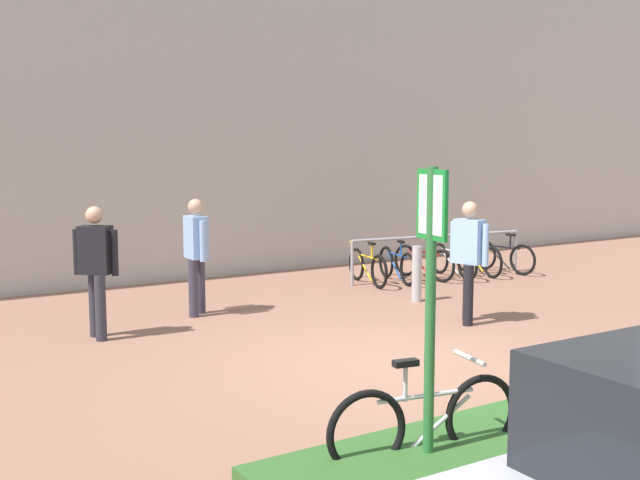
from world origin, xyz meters
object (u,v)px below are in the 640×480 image
Objects in this scene: parking_sign_post at (431,275)px; person_casual_tan at (196,249)px; bike_at_sign at (426,421)px; person_suited_navy at (96,264)px; bollard_steel at (417,274)px; bike_rack_cluster at (438,260)px; person_shirt_blue at (469,254)px.

person_casual_tan is (0.74, 6.08, -0.54)m from parking_sign_post.
parking_sign_post is 1.19m from bike_at_sign.
person_suited_navy is at bearing -159.63° from person_casual_tan.
bollard_steel is at bearing 51.08° from bike_at_sign.
bollard_steel reaches higher than bike_at_sign.
bike_rack_cluster is at bearing 48.38° from parking_sign_post.
bollard_steel is 3.56m from person_casual_tan.
person_suited_navy is (-1.00, 5.34, 0.63)m from bike_at_sign.
parking_sign_post is 1.35× the size of person_shirt_blue.
parking_sign_post is 1.35× the size of person_casual_tan.
bike_rack_cluster is at bearing 48.24° from bike_at_sign.
person_shirt_blue is at bearing -22.19° from person_suited_navy.
person_casual_tan is at bearing 164.38° from bollard_steel.
person_suited_navy and person_shirt_blue have the same top height.
bike_at_sign is 5.07m from person_shirt_blue.
person_casual_tan is at bearing 83.75° from bike_at_sign.
person_shirt_blue is at bearing -39.80° from person_casual_tan.
bollard_steel is 1.70m from person_shirt_blue.
bike_rack_cluster is 6.94m from person_suited_navy.
person_casual_tan is (-3.39, 0.95, 0.53)m from bollard_steel.
person_casual_tan is (1.65, 0.61, 0.00)m from person_suited_navy.
person_suited_navy is (-5.04, 0.33, 0.53)m from bollard_steel.
parking_sign_post is at bearing -136.54° from person_shirt_blue.
bike_at_sign is at bearing -128.92° from bollard_steel.
bike_at_sign is at bearing -96.25° from person_casual_tan.
parking_sign_post reaches higher than person_shirt_blue.
bollard_steel is at bearing -3.80° from person_suited_navy.
person_suited_navy is 1.00× the size of person_casual_tan.
person_shirt_blue reaches higher than bollard_steel.
bike_at_sign is 0.45× the size of bike_rack_cluster.
bike_at_sign is 0.97× the size of person_casual_tan.
person_shirt_blue is at bearing 43.46° from parking_sign_post.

